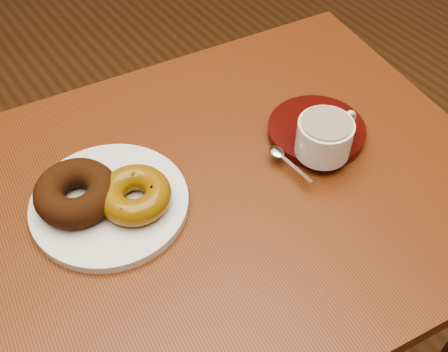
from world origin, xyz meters
TOP-DOWN VIEW (x-y plane):
  - ground at (0.00, 0.00)m, footprint 6.00×6.00m
  - cafe_table at (0.10, -0.35)m, footprint 0.93×0.75m
  - donut_plate at (-0.04, -0.29)m, footprint 0.28×0.28m
  - donut_cinnamon at (-0.07, -0.27)m, footprint 0.14×0.14m
  - donut_caramel at (-0.01, -0.32)m, footprint 0.14×0.14m
  - saucer at (0.30, -0.35)m, footprint 0.21×0.21m
  - coffee_cup at (0.27, -0.40)m, footprint 0.11×0.08m
  - teaspoon at (0.21, -0.37)m, footprint 0.02×0.09m

SIDE VIEW (x-z plane):
  - ground at x=0.00m, z-range 0.00..0.00m
  - cafe_table at x=0.10m, z-range 0.27..1.06m
  - donut_plate at x=-0.04m, z-range 0.79..0.81m
  - saucer at x=0.30m, z-range 0.79..0.81m
  - teaspoon at x=0.21m, z-range 0.81..0.82m
  - donut_caramel at x=-0.01m, z-range 0.81..0.84m
  - donut_cinnamon at x=-0.07m, z-range 0.81..0.85m
  - coffee_cup at x=0.27m, z-range 0.81..0.87m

